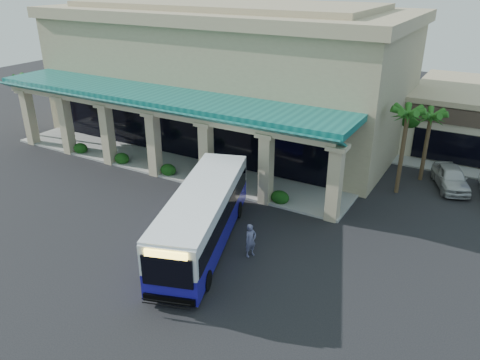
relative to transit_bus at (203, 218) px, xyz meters
The scene contains 10 objects.
ground 2.10m from the transit_bus, 131.87° to the left, with size 110.00×110.00×0.00m, color black.
main_building 19.61m from the transit_bus, 117.62° to the left, with size 30.80×14.80×11.35m, color tan, non-canonical shape.
arcade 11.90m from the transit_bus, 138.76° to the left, with size 30.00×6.20×5.70m, color #0E5551, non-canonical shape.
palm_0 14.31m from the transit_bus, 57.64° to the left, with size 2.40×2.40×6.60m, color #205917, non-canonical shape.
palm_1 17.34m from the transit_bus, 60.16° to the left, with size 2.40×2.40×5.80m, color #205917, non-canonical shape.
palm_2 24.61m from the transit_bus, 162.23° to the left, with size 2.40×2.40×6.20m, color #205917, non-canonical shape.
broadleaf_tree 21.08m from the transit_bus, 71.73° to the left, with size 2.60×2.60×4.81m, color #10390D, non-canonical shape.
transit_bus is the anchor object (origin of this frame).
pedestrian 2.86m from the transit_bus, ahead, with size 0.68×0.44×1.85m, color slate.
car_silver 18.03m from the transit_bus, 53.94° to the left, with size 1.83×4.55×1.55m, color #B2B2B2.
Camera 1 is at (13.60, -19.02, 13.76)m, focal length 35.00 mm.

